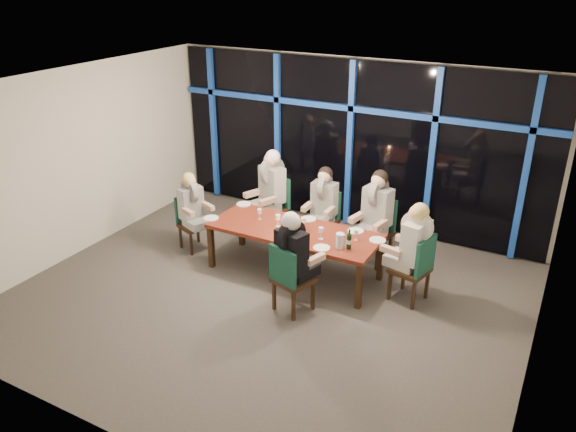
% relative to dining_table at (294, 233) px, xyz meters
% --- Properties ---
extents(room, '(7.04, 7.00, 3.02)m').
position_rel_dining_table_xyz_m(room, '(0.00, -0.80, 1.34)').
color(room, '#504B47').
rests_on(room, ground).
extents(window_wall, '(6.86, 0.43, 2.94)m').
position_rel_dining_table_xyz_m(window_wall, '(0.01, 2.13, 0.87)').
color(window_wall, black).
rests_on(window_wall, ground).
extents(dining_table, '(2.60, 1.00, 0.75)m').
position_rel_dining_table_xyz_m(dining_table, '(0.00, 0.00, 0.00)').
color(dining_table, maroon).
rests_on(dining_table, ground).
extents(chair_far_left, '(0.65, 0.65, 1.07)m').
position_rel_dining_table_xyz_m(chair_far_left, '(-0.94, 1.05, -0.08)').
color(chair_far_left, '#311D10').
rests_on(chair_far_left, ground).
extents(chair_far_mid, '(0.46, 0.46, 0.97)m').
position_rel_dining_table_xyz_m(chair_far_mid, '(0.02, 1.08, -0.14)').
color(chair_far_mid, '#311D10').
rests_on(chair_far_mid, ground).
extents(chair_far_right, '(0.57, 0.57, 1.05)m').
position_rel_dining_table_xyz_m(chair_far_right, '(0.97, 1.02, -0.09)').
color(chair_far_right, '#311D10').
rests_on(chair_far_right, ground).
extents(chair_end_left, '(0.55, 0.55, 0.92)m').
position_rel_dining_table_xyz_m(chair_end_left, '(-1.93, -0.03, -0.17)').
color(chair_end_left, '#311D10').
rests_on(chair_end_left, ground).
extents(chair_end_right, '(0.57, 0.57, 1.03)m').
position_rel_dining_table_xyz_m(chair_end_right, '(1.87, 0.09, -0.11)').
color(chair_end_right, '#311D10').
rests_on(chair_end_right, ground).
extents(chair_near_mid, '(0.59, 0.59, 1.02)m').
position_rel_dining_table_xyz_m(chair_near_mid, '(0.44, -0.99, -0.11)').
color(chair_near_mid, '#311D10').
rests_on(chair_near_mid, ground).
extents(diner_far_left, '(0.66, 0.73, 1.04)m').
position_rel_dining_table_xyz_m(diner_far_left, '(-0.97, 0.97, 0.34)').
color(diner_far_left, black).
rests_on(diner_far_left, ground).
extents(diner_far_mid, '(0.49, 0.61, 0.95)m').
position_rel_dining_table_xyz_m(diner_far_mid, '(0.02, 0.99, 0.25)').
color(diner_far_mid, black).
rests_on(diner_far_mid, ground).
extents(diner_far_right, '(0.58, 0.70, 1.03)m').
position_rel_dining_table_xyz_m(diner_far_right, '(0.95, 0.93, 0.32)').
color(diner_far_right, black).
rests_on(diner_far_right, ground).
extents(diner_end_left, '(0.63, 0.56, 0.89)m').
position_rel_dining_table_xyz_m(diner_end_left, '(-1.86, -0.06, 0.19)').
color(diner_end_left, black).
rests_on(diner_end_left, ground).
extents(diner_end_right, '(0.69, 0.57, 1.00)m').
position_rel_dining_table_xyz_m(diner_end_right, '(1.78, 0.11, 0.30)').
color(diner_end_right, silver).
rests_on(diner_end_right, ground).
extents(diner_near_mid, '(0.60, 0.69, 0.99)m').
position_rel_dining_table_xyz_m(diner_near_mid, '(0.46, -0.91, 0.29)').
color(diner_near_mid, black).
rests_on(diner_near_mid, ground).
extents(plate_far_left, '(0.24, 0.24, 0.01)m').
position_rel_dining_table_xyz_m(plate_far_left, '(-1.19, 0.45, 0.08)').
color(plate_far_left, white).
rests_on(plate_far_left, dining_table).
extents(plate_far_mid, '(0.24, 0.24, 0.01)m').
position_rel_dining_table_xyz_m(plate_far_mid, '(0.03, 0.43, 0.08)').
color(plate_far_mid, white).
rests_on(plate_far_mid, dining_table).
extents(plate_far_right, '(0.24, 0.24, 0.01)m').
position_rel_dining_table_xyz_m(plate_far_right, '(0.84, 0.38, 0.08)').
color(plate_far_right, white).
rests_on(plate_far_right, dining_table).
extents(plate_end_left, '(0.24, 0.24, 0.01)m').
position_rel_dining_table_xyz_m(plate_end_left, '(-1.28, -0.27, 0.08)').
color(plate_end_left, white).
rests_on(plate_end_left, dining_table).
extents(plate_end_right, '(0.24, 0.24, 0.01)m').
position_rel_dining_table_xyz_m(plate_end_right, '(1.23, 0.24, 0.08)').
color(plate_end_right, white).
rests_on(plate_end_right, dining_table).
extents(plate_near_mid, '(0.24, 0.24, 0.01)m').
position_rel_dining_table_xyz_m(plate_near_mid, '(0.63, -0.37, 0.08)').
color(plate_near_mid, white).
rests_on(plate_near_mid, dining_table).
extents(wine_bottle, '(0.07, 0.07, 0.30)m').
position_rel_dining_table_xyz_m(wine_bottle, '(0.96, -0.19, 0.18)').
color(wine_bottle, black).
rests_on(wine_bottle, dining_table).
extents(water_pitcher, '(0.14, 0.12, 0.22)m').
position_rel_dining_table_xyz_m(water_pitcher, '(0.85, -0.23, 0.18)').
color(water_pitcher, silver).
rests_on(water_pitcher, dining_table).
extents(tea_light, '(0.05, 0.05, 0.03)m').
position_rel_dining_table_xyz_m(tea_light, '(-0.05, -0.26, 0.08)').
color(tea_light, '#FDAA4C').
rests_on(tea_light, dining_table).
extents(wine_glass_a, '(0.08, 0.08, 0.19)m').
position_rel_dining_table_xyz_m(wine_glass_a, '(-0.27, -0.02, 0.21)').
color(wine_glass_a, silver).
rests_on(wine_glass_a, dining_table).
extents(wine_glass_b, '(0.07, 0.07, 0.19)m').
position_rel_dining_table_xyz_m(wine_glass_b, '(0.13, 0.07, 0.21)').
color(wine_glass_b, silver).
rests_on(wine_glass_b, dining_table).
extents(wine_glass_c, '(0.07, 0.07, 0.18)m').
position_rel_dining_table_xyz_m(wine_glass_c, '(0.49, -0.11, 0.20)').
color(wine_glass_c, silver).
rests_on(wine_glass_c, dining_table).
extents(wine_glass_d, '(0.07, 0.07, 0.17)m').
position_rel_dining_table_xyz_m(wine_glass_d, '(-0.65, 0.07, 0.19)').
color(wine_glass_d, silver).
rests_on(wine_glass_d, dining_table).
extents(wine_glass_e, '(0.06, 0.06, 0.16)m').
position_rel_dining_table_xyz_m(wine_glass_e, '(0.95, 0.10, 0.19)').
color(wine_glass_e, white).
rests_on(wine_glass_e, dining_table).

